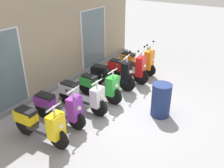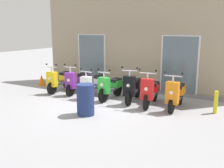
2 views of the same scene
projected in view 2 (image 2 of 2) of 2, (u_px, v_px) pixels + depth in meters
The scene contains 12 objects.
ground_plane at pixel (96, 106), 8.56m from camera, with size 40.00×40.00×0.00m, color #939399.
storefront_facade at pixel (133, 43), 10.62m from camera, with size 8.75×0.50×4.07m.
scooter_yellow at pixel (59, 80), 10.39m from camera, with size 0.52×1.59×1.22m.
scooter_purple at pixel (77, 81), 10.17m from camera, with size 0.54×1.61×1.25m.
scooter_white at pixel (94, 84), 9.72m from camera, with size 0.53×1.66×1.16m.
scooter_green at pixel (111, 87), 9.31m from camera, with size 0.52×1.57×1.19m.
scooter_black at pixel (133, 88), 8.97m from camera, with size 0.65×1.65×1.32m.
scooter_red at pixel (151, 91), 8.48m from camera, with size 0.60×1.61×1.32m.
scooter_orange at pixel (176, 94), 8.13m from camera, with size 0.60×1.51×1.29m.
traffic_cone at pixel (42, 80), 11.53m from camera, with size 0.32×0.32×0.52m, color orange.
curb_bollard at pixel (216, 102), 7.74m from camera, with size 0.12×0.12×0.70m, color yellow.
trash_bin at pixel (86, 100), 7.58m from camera, with size 0.52×0.52×0.94m, color navy.
Camera 2 is at (4.52, -6.87, 2.54)m, focal length 40.83 mm.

